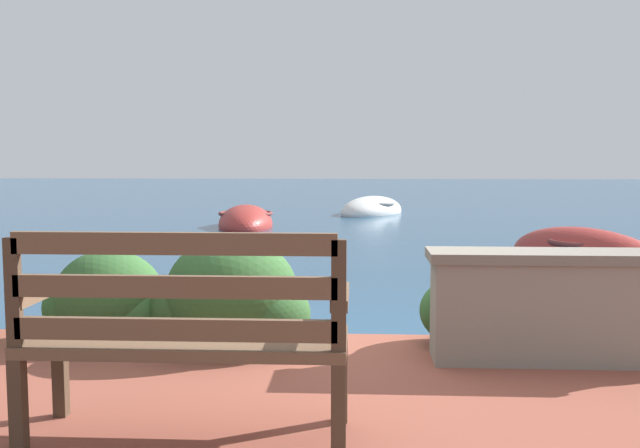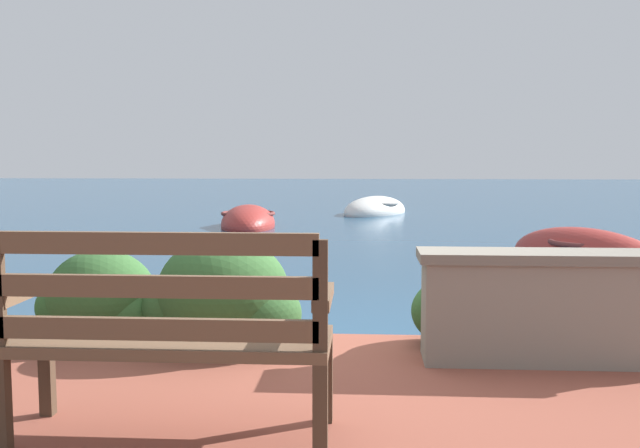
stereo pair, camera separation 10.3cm
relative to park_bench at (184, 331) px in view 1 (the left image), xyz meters
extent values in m
plane|color=navy|center=(0.78, 1.90, -0.70)|extent=(80.00, 80.00, 0.00)
cube|color=#433123|center=(-0.66, 0.26, -0.28)|extent=(0.06, 0.06, 0.40)
cube|color=#433123|center=(0.66, 0.26, -0.28)|extent=(0.06, 0.06, 0.40)
cube|color=#433123|center=(-0.66, -0.16, -0.28)|extent=(0.06, 0.06, 0.40)
cube|color=#433123|center=(0.66, -0.16, -0.28)|extent=(0.06, 0.06, 0.40)
cube|color=brown|center=(0.00, 0.05, -0.06)|extent=(1.39, 0.48, 0.05)
cube|color=brown|center=(0.00, -0.16, 0.05)|extent=(1.32, 0.04, 0.09)
cube|color=brown|center=(0.00, -0.16, 0.22)|extent=(1.32, 0.04, 0.09)
cube|color=brown|center=(0.00, -0.16, 0.40)|extent=(1.32, 0.04, 0.09)
cube|color=#433123|center=(-0.66, -0.16, 0.19)|extent=(0.06, 0.04, 0.45)
cube|color=#433123|center=(0.66, -0.16, 0.19)|extent=(0.06, 0.04, 0.45)
cube|color=brown|center=(-0.66, 0.05, 0.15)|extent=(0.07, 0.43, 0.05)
cube|color=brown|center=(0.66, 0.05, 0.15)|extent=(0.07, 0.43, 0.05)
cube|color=gray|center=(1.90, 1.30, -0.18)|extent=(1.42, 0.35, 0.61)
cube|color=#6C655B|center=(1.90, 1.30, 0.15)|extent=(1.49, 0.39, 0.06)
ellipsoid|color=#2D5628|center=(-0.91, 1.62, -0.18)|extent=(0.72, 0.65, 0.61)
ellipsoid|color=#2D5628|center=(-1.10, 1.68, -0.27)|extent=(0.54, 0.48, 0.43)
ellipsoid|color=#2D5628|center=(-0.73, 1.59, -0.29)|extent=(0.50, 0.45, 0.40)
ellipsoid|color=#2D5628|center=(-0.06, 1.50, -0.12)|extent=(0.85, 0.76, 0.72)
ellipsoid|color=#2D5628|center=(-0.30, 1.57, -0.23)|extent=(0.64, 0.57, 0.51)
ellipsoid|color=#2D5628|center=(0.15, 1.46, -0.25)|extent=(0.59, 0.53, 0.47)
ellipsoid|color=#2D5628|center=(1.63, 1.60, -0.17)|extent=(0.74, 0.67, 0.63)
ellipsoid|color=#2D5628|center=(1.42, 1.65, -0.26)|extent=(0.56, 0.50, 0.45)
ellipsoid|color=#2D5628|center=(1.81, 1.56, -0.28)|extent=(0.52, 0.47, 0.41)
ellipsoid|color=#2D5628|center=(2.39, 1.54, -0.25)|extent=(0.59, 0.53, 0.47)
ellipsoid|color=#9E2D28|center=(3.79, 6.72, -0.64)|extent=(2.11, 2.69, 0.85)
torus|color=brown|center=(3.79, 6.72, -0.40)|extent=(1.35, 1.35, 0.07)
cube|color=#846647|center=(3.98, 6.38, -0.43)|extent=(0.73, 0.49, 0.04)
cube|color=#846647|center=(3.63, 6.99, -0.43)|extent=(0.73, 0.49, 0.04)
ellipsoid|color=#9E2D28|center=(-1.55, 11.44, -0.64)|extent=(1.36, 2.51, 0.79)
torus|color=brown|center=(-1.55, 11.44, -0.43)|extent=(1.23, 1.23, 0.07)
cube|color=#846647|center=(-1.59, 11.80, -0.46)|extent=(0.88, 0.22, 0.04)
cube|color=#846647|center=(-1.51, 11.15, -0.46)|extent=(0.88, 0.22, 0.04)
ellipsoid|color=silver|center=(1.09, 14.82, -0.64)|extent=(2.17, 2.57, 0.78)
torus|color=gray|center=(1.09, 14.82, -0.43)|extent=(1.59, 1.59, 0.07)
cube|color=#846647|center=(0.91, 14.53, -0.46)|extent=(0.85, 0.57, 0.04)
cube|color=#846647|center=(1.24, 15.07, -0.46)|extent=(0.85, 0.57, 0.04)
sphere|color=orange|center=(2.21, 5.01, -0.63)|extent=(0.44, 0.44, 0.44)
torus|color=navy|center=(2.21, 5.01, -0.63)|extent=(0.48, 0.48, 0.05)
camera|label=1|loc=(0.74, -2.94, 0.75)|focal=40.00mm
camera|label=2|loc=(0.84, -2.94, 0.75)|focal=40.00mm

